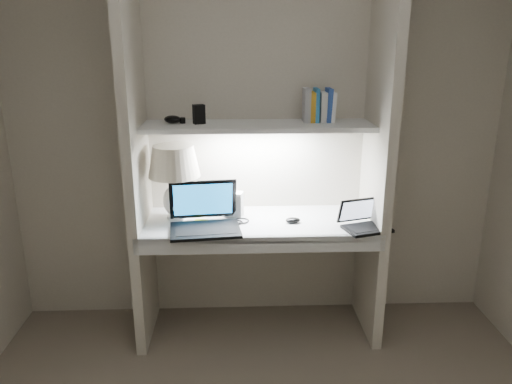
{
  "coord_description": "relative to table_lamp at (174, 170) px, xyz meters",
  "views": [
    {
      "loc": [
        -0.13,
        -1.7,
        1.87
      ],
      "look_at": [
        -0.02,
        1.05,
        1.01
      ],
      "focal_mm": 35.0,
      "sensor_mm": 36.0,
      "label": 1
    }
  ],
  "objects": [
    {
      "name": "back_wall",
      "position": [
        0.52,
        0.21,
        0.16
      ],
      "size": [
        3.2,
        0.01,
        2.5
      ],
      "primitive_type": "cube",
      "color": "beige",
      "rests_on": "floor"
    },
    {
      "name": "alcove_panel_left",
      "position": [
        -0.21,
        -0.06,
        0.16
      ],
      "size": [
        0.06,
        0.55,
        2.5
      ],
      "primitive_type": "cube",
      "color": "beige",
      "rests_on": "floor"
    },
    {
      "name": "alcove_panel_right",
      "position": [
        1.25,
        -0.06,
        0.16
      ],
      "size": [
        0.06,
        0.55,
        2.5
      ],
      "primitive_type": "cube",
      "color": "beige",
      "rests_on": "floor"
    },
    {
      "name": "desk",
      "position": [
        0.52,
        -0.06,
        -0.34
      ],
      "size": [
        1.4,
        0.55,
        0.04
      ],
      "primitive_type": "cube",
      "color": "white",
      "rests_on": "alcove_panel_left"
    },
    {
      "name": "desk_apron",
      "position": [
        0.52,
        -0.32,
        -0.37
      ],
      "size": [
        1.46,
        0.03,
        0.1
      ],
      "primitive_type": "cube",
      "color": "silver",
      "rests_on": "desk"
    },
    {
      "name": "shelf",
      "position": [
        0.52,
        0.03,
        0.26
      ],
      "size": [
        1.4,
        0.36,
        0.03
      ],
      "primitive_type": "cube",
      "color": "silver",
      "rests_on": "back_wall"
    },
    {
      "name": "strip_light",
      "position": [
        0.52,
        0.03,
        0.24
      ],
      "size": [
        0.6,
        0.04,
        0.02
      ],
      "primitive_type": "cube",
      "color": "white",
      "rests_on": "shelf"
    },
    {
      "name": "table_lamp",
      "position": [
        0.0,
        0.0,
        0.0
      ],
      "size": [
        0.32,
        0.32,
        0.47
      ],
      "color": "white",
      "rests_on": "desk"
    },
    {
      "name": "laptop_main",
      "position": [
        0.19,
        -0.17,
        -0.26
      ],
      "size": [
        0.45,
        0.4,
        0.27
      ],
      "rotation": [
        0.0,
        0.0,
        0.11
      ],
      "color": "black",
      "rests_on": "desk"
    },
    {
      "name": "laptop_netbook",
      "position": [
        1.14,
        -0.21,
        -0.28
      ],
      "size": [
        0.32,
        0.3,
        0.17
      ],
      "rotation": [
        0.0,
        0.0,
        0.3
      ],
      "color": "black",
      "rests_on": "desk"
    },
    {
      "name": "speaker",
      "position": [
        0.36,
        0.03,
        -0.24
      ],
      "size": [
        0.13,
        0.11,
        0.16
      ],
      "primitive_type": "cube",
      "rotation": [
        0.0,
        0.0,
        -0.25
      ],
      "color": "silver",
      "rests_on": "desk"
    },
    {
      "name": "mouse",
      "position": [
        0.73,
        -0.11,
        -0.3
      ],
      "size": [
        0.1,
        0.06,
        0.03
      ],
      "primitive_type": "ellipsoid",
      "rotation": [
        0.0,
        0.0,
        0.06
      ],
      "color": "black",
      "rests_on": "desk"
    },
    {
      "name": "cable_coil",
      "position": [
        0.41,
        -0.08,
        -0.31
      ],
      "size": [
        0.13,
        0.13,
        0.01
      ],
      "primitive_type": "torus",
      "rotation": [
        0.0,
        0.0,
        -0.42
      ],
      "color": "black",
      "rests_on": "desk"
    },
    {
      "name": "sticky_note",
      "position": [
        0.15,
        -0.06,
        -0.32
      ],
      "size": [
        0.09,
        0.09,
        0.0
      ],
      "primitive_type": "cube",
      "rotation": [
        0.0,
        0.0,
        -0.16
      ],
      "color": "#CDDB2E",
      "rests_on": "desk"
    },
    {
      "name": "book_row",
      "position": [
        0.9,
        0.1,
        0.37
      ],
      "size": [
        0.19,
        0.14,
        0.21
      ],
      "color": "white",
      "rests_on": "shelf"
    },
    {
      "name": "shelf_box",
      "position": [
        0.16,
        0.04,
        0.34
      ],
      "size": [
        0.08,
        0.07,
        0.12
      ],
      "primitive_type": "cube",
      "rotation": [
        0.0,
        0.0,
        0.38
      ],
      "color": "black",
      "rests_on": "shelf"
    },
    {
      "name": "shelf_gadget",
      "position": [
        -0.0,
        0.06,
        0.3
      ],
      "size": [
        0.13,
        0.12,
        0.05
      ],
      "primitive_type": "ellipsoid",
      "rotation": [
        0.0,
        0.0,
        -0.4
      ],
      "color": "black",
      "rests_on": "shelf"
    }
  ]
}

